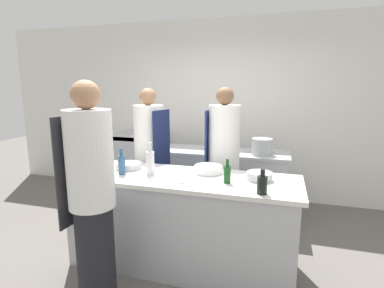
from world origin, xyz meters
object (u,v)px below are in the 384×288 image
chef_at_prep_near (92,197)px  bottle_cooking_oil (122,164)px  chef_at_pass_far (223,164)px  chef_at_stove (150,160)px  oven_range (141,164)px  bowl_ceramic_blue (129,166)px  bowl_mixing_large (208,169)px  bottle_olive_oil (150,162)px  bottle_wine (227,174)px  bowl_prep_small (259,176)px  bottle_vinegar (262,184)px  stockpot (262,147)px  bottle_sauce (88,160)px

chef_at_prep_near → bottle_cooking_oil: chef_at_prep_near is taller
bottle_cooking_oil → chef_at_prep_near: bearing=-82.9°
chef_at_pass_far → bottle_cooking_oil: size_ratio=6.81×
chef_at_stove → bottle_cooking_oil: chef_at_stove is taller
oven_range → bowl_ceramic_blue: 1.81m
oven_range → bowl_mixing_large: 2.19m
bowl_mixing_large → bowl_ceramic_blue: 0.84m
bottle_olive_oil → bottle_wine: bottle_olive_oil is taller
bottle_cooking_oil → bowl_prep_small: 1.32m
oven_range → chef_at_prep_near: bearing=-72.0°
bottle_vinegar → bowl_mixing_large: size_ratio=0.73×
chef_at_pass_far → bottle_vinegar: 1.09m
chef_at_stove → stockpot: bearing=122.1°
chef_at_prep_near → bottle_sauce: chef_at_prep_near is taller
chef_at_stove → bowl_mixing_large: bearing=71.5°
oven_range → bottle_olive_oil: bearing=-60.6°
chef_at_prep_near → bottle_cooking_oil: size_ratio=7.01×
bottle_cooking_oil → bottle_sauce: bearing=-175.0°
chef_at_pass_far → bowl_ceramic_blue: bearing=122.8°
chef_at_stove → bottle_vinegar: size_ratio=8.64×
chef_at_pass_far → bottle_sauce: size_ratio=5.57×
chef_at_prep_near → chef_at_stove: chef_at_prep_near is taller
oven_range → bottle_sauce: bearing=-79.2°
chef_at_pass_far → stockpot: 0.64m
oven_range → stockpot: stockpot is taller
oven_range → bottle_wine: 2.54m
chef_at_prep_near → bowl_mixing_large: bearing=-35.8°
bottle_vinegar → bottle_cooking_oil: bottle_cooking_oil is taller
chef_at_stove → bowl_prep_small: 1.49m
chef_at_stove → chef_at_pass_far: bearing=102.2°
bowl_prep_small → stockpot: size_ratio=0.90×
bowl_prep_small → bottle_cooking_oil: bearing=-171.6°
chef_at_prep_near → bowl_ceramic_blue: chef_at_prep_near is taller
bottle_cooking_oil → bowl_mixing_large: bearing=19.9°
bottle_vinegar → stockpot: 1.45m
bottle_vinegar → bowl_mixing_large: (-0.55, 0.46, -0.04)m
bottle_olive_oil → bottle_cooking_oil: 0.28m
oven_range → chef_at_pass_far: (1.56, -1.02, 0.37)m
chef_at_prep_near → bowl_prep_small: 1.46m
bottle_wine → bottle_sauce: size_ratio=0.69×
bottle_vinegar → bowl_prep_small: bottle_vinegar is taller
stockpot → bowl_prep_small: bearing=-87.2°
chef_at_prep_near → chef_at_stove: 1.39m
chef_at_pass_far → bottle_wine: chef_at_pass_far is taller
chef_at_pass_far → bowl_ceramic_blue: (-0.89, -0.60, 0.07)m
bottle_vinegar → bottle_cooking_oil: size_ratio=0.78×
chef_at_prep_near → stockpot: 2.22m
chef_at_stove → bottle_sauce: size_ratio=5.53×
bottle_sauce → bowl_prep_small: 1.68m
bowl_prep_small → chef_at_stove: bearing=156.6°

